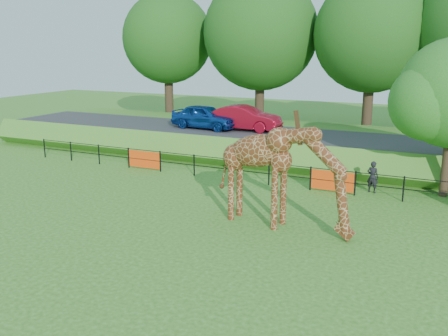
{
  "coord_description": "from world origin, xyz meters",
  "views": [
    {
      "loc": [
        7.81,
        -13.36,
        6.38
      ],
      "look_at": [
        0.15,
        2.76,
        2.0
      ],
      "focal_mm": 40.0,
      "sensor_mm": 36.0,
      "label": 1
    }
  ],
  "objects_px": {
    "giraffe": "(284,177)",
    "car_red": "(244,118)",
    "car_blue": "(205,117)",
    "visitor": "(373,177)"
  },
  "relations": [
    {
      "from": "giraffe",
      "to": "car_blue",
      "type": "height_order",
      "value": "giraffe"
    },
    {
      "from": "giraffe",
      "to": "car_blue",
      "type": "distance_m",
      "value": 13.85
    },
    {
      "from": "car_red",
      "to": "giraffe",
      "type": "bearing_deg",
      "value": -151.98
    },
    {
      "from": "car_blue",
      "to": "car_red",
      "type": "distance_m",
      "value": 2.44
    },
    {
      "from": "car_red",
      "to": "visitor",
      "type": "height_order",
      "value": "car_red"
    },
    {
      "from": "car_blue",
      "to": "visitor",
      "type": "xyz_separation_m",
      "value": [
        10.9,
        -4.84,
        -1.44
      ]
    },
    {
      "from": "car_red",
      "to": "visitor",
      "type": "bearing_deg",
      "value": -123.3
    },
    {
      "from": "giraffe",
      "to": "car_blue",
      "type": "relative_size",
      "value": 1.23
    },
    {
      "from": "visitor",
      "to": "car_red",
      "type": "bearing_deg",
      "value": -20.03
    },
    {
      "from": "giraffe",
      "to": "car_red",
      "type": "distance_m",
      "value": 12.87
    }
  ]
}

